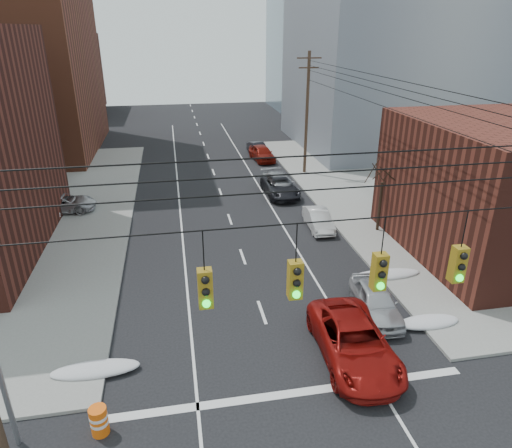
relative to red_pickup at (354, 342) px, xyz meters
name	(u,v)px	position (x,y,z in m)	size (l,w,h in m)	color
building_brick_far	(23,75)	(-29.08, 66.00, 5.17)	(22.00, 18.00, 12.00)	#512018
building_office	(402,31)	(18.92, 36.00, 11.67)	(22.00, 20.00, 25.00)	gray
building_glass	(337,40)	(20.92, 62.00, 10.17)	(20.00, 18.00, 22.00)	gray
utility_pole_far	(307,112)	(5.42, 26.00, 4.95)	(2.20, 0.28, 11.00)	#473323
traffic_signals	(338,274)	(-2.98, -5.03, 6.34)	(17.00, 0.42, 2.02)	black
bare_tree	(380,200)	(6.51, 12.00, 1.49)	(2.09, 2.20, 4.93)	black
snow_nw	(95,369)	(-10.48, 1.00, -0.62)	(3.50, 1.08, 0.42)	silver
snow_ne	(428,322)	(4.32, 1.50, -0.62)	(3.00, 1.08, 0.42)	silver
snow_east_far	(386,275)	(4.32, 6.00, -0.62)	(4.00, 1.08, 0.42)	silver
red_pickup	(354,342)	(0.00, 0.00, 0.00)	(2.76, 5.99, 1.66)	maroon
parked_car_a	(376,301)	(2.25, 2.84, -0.08)	(1.79, 4.44, 1.51)	#B7B8BC
parked_car_b	(318,220)	(2.73, 13.27, -0.17)	(1.39, 3.99, 1.32)	silver
parked_car_c	(280,187)	(1.72, 20.42, -0.09)	(2.45, 5.31, 1.48)	black
parked_car_d	(280,184)	(1.87, 21.03, -0.07)	(2.14, 5.27, 1.53)	#A8A8AD
parked_car_e	(262,153)	(2.35, 31.29, -0.04)	(1.87, 4.64, 1.58)	maroon
parked_car_f	(258,149)	(2.35, 33.52, -0.15)	(1.44, 4.13, 1.36)	black
lot_car_a	(27,213)	(-17.23, 17.84, 0.01)	(1.46, 4.18, 1.38)	white
lot_car_b	(63,203)	(-15.13, 19.46, -0.03)	(2.18, 4.73, 1.31)	#AEADB2
lot_car_d	(4,196)	(-19.84, 21.63, 0.09)	(1.83, 4.54, 1.55)	silver
construction_barrel	(99,420)	(-9.92, -2.06, -0.28)	(0.63, 0.63, 1.08)	#FB5F0D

